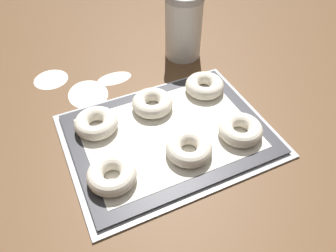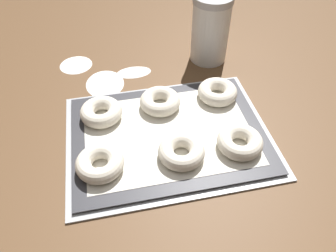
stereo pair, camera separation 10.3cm
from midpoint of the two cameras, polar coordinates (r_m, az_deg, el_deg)
ground_plane at (r=0.66m, az=5.44°, el=-2.06°), size 2.80×2.80×0.00m
baking_tray at (r=0.66m, az=4.46°, el=-1.69°), size 0.40×0.31×0.01m
baking_mat at (r=0.65m, az=4.48°, el=-1.37°), size 0.38×0.28×0.00m
bagel_front_left at (r=0.58m, az=-6.91°, el=-6.92°), size 0.09×0.09×0.03m
bagel_front_center at (r=0.60m, az=7.16°, el=-4.86°), size 0.09×0.09×0.03m
bagel_front_right at (r=0.64m, az=16.97°, el=-3.07°), size 0.09×0.09×0.03m
bagel_back_left at (r=0.67m, az=-7.36°, el=2.09°), size 0.09×0.09×0.03m
bagel_back_center at (r=0.69m, az=2.84°, el=4.00°), size 0.09×0.09×0.03m
bagel_back_right at (r=0.74m, az=12.62°, el=5.52°), size 0.09×0.09×0.03m
flour_canister at (r=0.84m, az=11.04°, el=16.12°), size 0.09×0.09×0.17m
flour_patch_near at (r=0.86m, az=-12.49°, el=10.17°), size 0.08×0.08×0.00m
flour_patch_far at (r=0.79m, az=-7.29°, el=7.12°), size 0.09×0.11×0.00m
flour_patch_side at (r=0.82m, az=-2.38°, el=9.14°), size 0.09×0.05×0.00m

